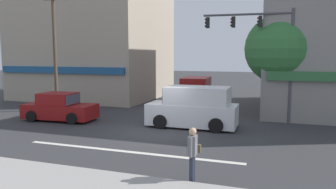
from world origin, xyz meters
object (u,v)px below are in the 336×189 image
at_px(traffic_light_mast, 267,44).
at_px(van_crossing_leftbound, 194,108).
at_px(street_tree, 279,49).
at_px(pedestrian_foreground_with_bag, 193,152).
at_px(utility_pole_near_left, 55,51).
at_px(sedan_crossing_center, 60,108).
at_px(van_parked_curbside, 197,92).

height_order(traffic_light_mast, van_crossing_leftbound, traffic_light_mast).
distance_m(street_tree, pedestrian_foreground_with_bag, 12.02).
bearing_deg(utility_pole_near_left, sedan_crossing_center, -49.76).
bearing_deg(traffic_light_mast, street_tree, 65.79).
distance_m(sedan_crossing_center, pedestrian_foreground_with_bag, 11.63).
bearing_deg(street_tree, sedan_crossing_center, -157.64).
bearing_deg(van_parked_curbside, street_tree, -28.77).
distance_m(utility_pole_near_left, sedan_crossing_center, 4.79).
height_order(street_tree, utility_pole_near_left, utility_pole_near_left).
bearing_deg(traffic_light_mast, van_parked_curbside, 137.90).
xyz_separation_m(sedan_crossing_center, pedestrian_foreground_with_bag, (9.59, -6.57, 0.24)).
relative_size(street_tree, pedestrian_foreground_with_bag, 3.64).
height_order(van_crossing_leftbound, pedestrian_foreground_with_bag, van_crossing_leftbound).
xyz_separation_m(van_crossing_leftbound, pedestrian_foreground_with_bag, (1.88, -7.36, -0.05)).
distance_m(utility_pole_near_left, van_parked_curbside, 10.30).
bearing_deg(pedestrian_foreground_with_bag, utility_pole_near_left, 142.08).
distance_m(traffic_light_mast, van_crossing_leftbound, 5.40).
bearing_deg(van_crossing_leftbound, sedan_crossing_center, -174.19).
bearing_deg(sedan_crossing_center, van_crossing_leftbound, 5.81).
bearing_deg(traffic_light_mast, utility_pole_near_left, -176.77).
bearing_deg(pedestrian_foreground_with_bag, traffic_light_mast, 81.38).
bearing_deg(utility_pole_near_left, van_crossing_leftbound, -10.59).
bearing_deg(van_crossing_leftbound, pedestrian_foreground_with_bag, -75.66).
bearing_deg(van_parked_curbside, pedestrian_foreground_with_bag, -76.33).
relative_size(sedan_crossing_center, pedestrian_foreground_with_bag, 2.52).
distance_m(sedan_crossing_center, van_parked_curbside, 10.01).
height_order(street_tree, van_crossing_leftbound, street_tree).
height_order(sedan_crossing_center, pedestrian_foreground_with_bag, pedestrian_foreground_with_bag).
distance_m(van_crossing_leftbound, pedestrian_foreground_with_bag, 7.59).
height_order(utility_pole_near_left, van_parked_curbside, utility_pole_near_left).
distance_m(traffic_light_mast, van_parked_curbside, 7.56).
relative_size(utility_pole_near_left, traffic_light_mast, 1.25).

